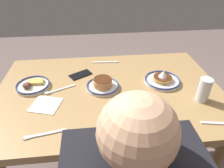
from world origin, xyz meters
TOP-DOWN VIEW (x-y plane):
  - ground_plane at (0.00, 0.00)m, footprint 6.00×6.00m
  - dining_table at (0.00, 0.00)m, footprint 1.36×0.90m
  - plate_near_main at (-0.34, -0.04)m, footprint 0.22×0.22m
  - plate_center_pancakes at (0.47, -0.07)m, footprint 0.20×0.20m
  - plate_far_companion at (0.04, -0.02)m, footprint 0.20×0.20m
  - coffee_mug at (-0.05, 0.30)m, footprint 0.12×0.09m
  - drinking_glass at (-0.50, 0.16)m, footprint 0.07×0.07m
  - cell_phone at (0.18, -0.18)m, footprint 0.16×0.14m
  - paper_napkin at (0.36, 0.11)m, footprint 0.18×0.18m
  - fork_near at (-0.00, -0.34)m, footprint 0.19×0.03m
  - fork_far at (0.33, 0.33)m, footprint 0.19×0.05m
  - butter_knife at (-0.52, 0.35)m, footprint 0.22×0.06m
  - tea_spoon at (0.32, -0.01)m, footprint 0.18×0.09m

SIDE VIEW (x-z plane):
  - ground_plane at x=0.00m, z-range 0.00..0.00m
  - dining_table at x=0.00m, z-range 0.30..1.05m
  - paper_napkin at x=0.36m, z-range 0.75..0.75m
  - butter_knife at x=-0.52m, z-range 0.75..0.75m
  - fork_far at x=0.33m, z-range 0.75..0.75m
  - fork_near at x=0.00m, z-range 0.75..0.75m
  - cell_phone at x=0.18m, z-range 0.75..0.75m
  - tea_spoon at x=0.32m, z-range 0.75..0.76m
  - plate_center_pancakes at x=0.47m, z-range 0.74..0.79m
  - plate_near_main at x=-0.34m, z-range 0.72..0.81m
  - plate_far_companion at x=0.04m, z-range 0.74..0.80m
  - coffee_mug at x=-0.05m, z-range 0.75..0.84m
  - drinking_glass at x=-0.50m, z-range 0.74..0.88m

